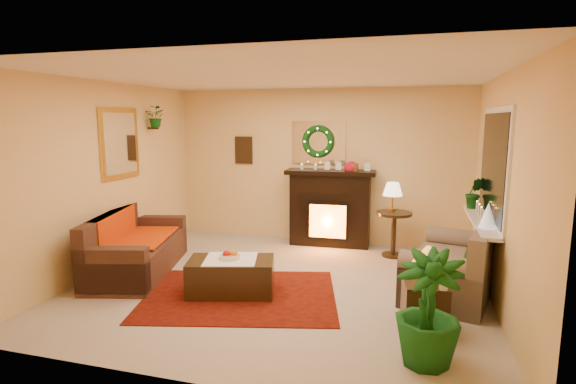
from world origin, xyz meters
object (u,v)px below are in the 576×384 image
(sofa, at_px, (138,241))
(coffee_table, at_px, (231,277))
(loveseat, at_px, (452,260))
(end_table_square, at_px, (424,305))
(side_table_round, at_px, (393,236))
(fireplace, at_px, (330,213))

(sofa, xyz_separation_m, coffee_table, (1.54, -0.39, -0.22))
(sofa, relative_size, loveseat, 1.27)
(loveseat, distance_m, end_table_square, 1.18)
(side_table_round, relative_size, coffee_table, 0.68)
(loveseat, xyz_separation_m, coffee_table, (-2.56, -0.74, -0.21))
(sofa, bearing_deg, coffee_table, -28.72)
(sofa, distance_m, side_table_round, 3.76)
(side_table_round, height_order, end_table_square, side_table_round)
(loveseat, relative_size, end_table_square, 3.04)
(loveseat, bearing_deg, sofa, -160.52)
(fireplace, height_order, coffee_table, fireplace)
(end_table_square, relative_size, coffee_table, 0.49)
(side_table_round, bearing_deg, sofa, -153.22)
(fireplace, height_order, loveseat, fireplace)
(loveseat, bearing_deg, fireplace, 151.00)
(fireplace, relative_size, side_table_round, 1.88)
(loveseat, bearing_deg, side_table_round, 133.70)
(sofa, bearing_deg, end_table_square, -26.02)
(sofa, xyz_separation_m, loveseat, (4.10, 0.35, -0.01))
(fireplace, xyz_separation_m, side_table_round, (1.06, -0.38, -0.23))
(fireplace, bearing_deg, loveseat, -46.29)
(loveseat, height_order, end_table_square, loveseat)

